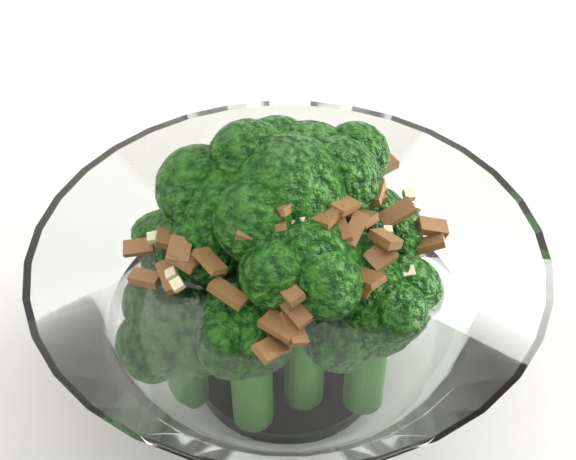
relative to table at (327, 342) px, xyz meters
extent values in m
cube|color=white|center=(0.00, 0.00, 0.05)|extent=(1.32, 1.00, 0.04)
cylinder|color=white|center=(-0.05, -0.07, 0.07)|extent=(0.10, 0.10, 0.01)
cylinder|color=#215D18|center=(-0.07, -0.10, 0.11)|extent=(0.02, 0.02, 0.06)
sphere|color=#1D5E11|center=(-0.07, -0.10, 0.15)|extent=(0.05, 0.05, 0.05)
cylinder|color=#215D18|center=(0.00, -0.03, 0.10)|extent=(0.02, 0.02, 0.05)
sphere|color=#1D5E11|center=(0.00, -0.03, 0.14)|extent=(0.04, 0.04, 0.04)
cylinder|color=#215D18|center=(-0.05, -0.10, 0.12)|extent=(0.02, 0.02, 0.08)
sphere|color=#1D5E11|center=(-0.05, -0.10, 0.17)|extent=(0.05, 0.05, 0.05)
cylinder|color=#215D18|center=(-0.07, -0.06, 0.12)|extent=(0.02, 0.02, 0.08)
sphere|color=#1D5E11|center=(-0.07, -0.06, 0.18)|extent=(0.06, 0.06, 0.06)
cylinder|color=#215D18|center=(-0.10, -0.08, 0.10)|extent=(0.02, 0.02, 0.04)
sphere|color=#1D5E11|center=(-0.10, -0.08, 0.14)|extent=(0.05, 0.05, 0.05)
cylinder|color=#215D18|center=(-0.04, -0.02, 0.10)|extent=(0.02, 0.02, 0.05)
sphere|color=#1D5E11|center=(-0.04, -0.02, 0.14)|extent=(0.04, 0.04, 0.04)
cylinder|color=#215D18|center=(-0.03, -0.05, 0.12)|extent=(0.02, 0.02, 0.09)
sphere|color=#1D5E11|center=(-0.03, -0.05, 0.18)|extent=(0.05, 0.05, 0.05)
cylinder|color=#215D18|center=(-0.09, -0.05, 0.11)|extent=(0.02, 0.02, 0.06)
sphere|color=#1D5E11|center=(-0.09, -0.05, 0.15)|extent=(0.05, 0.05, 0.05)
cylinder|color=#215D18|center=(-0.05, -0.07, 0.13)|extent=(0.02, 0.02, 0.09)
sphere|color=#1D5E11|center=(-0.05, -0.07, 0.19)|extent=(0.06, 0.06, 0.06)
cylinder|color=#215D18|center=(-0.01, -0.07, 0.11)|extent=(0.02, 0.02, 0.06)
sphere|color=#1D5E11|center=(-0.01, -0.07, 0.16)|extent=(0.05, 0.05, 0.05)
cylinder|color=#215D18|center=(-0.02, -0.11, 0.11)|extent=(0.02, 0.02, 0.06)
sphere|color=#1D5E11|center=(-0.02, -0.11, 0.15)|extent=(0.05, 0.05, 0.05)
cube|color=brown|center=(-0.07, -0.13, 0.16)|extent=(0.02, 0.02, 0.01)
cube|color=brown|center=(-0.08, -0.10, 0.17)|extent=(0.02, 0.02, 0.01)
cube|color=brown|center=(-0.02, -0.01, 0.17)|extent=(0.01, 0.02, 0.01)
cube|color=brown|center=(0.01, -0.09, 0.17)|extent=(0.02, 0.01, 0.01)
cube|color=brown|center=(-0.06, -0.13, 0.17)|extent=(0.01, 0.02, 0.01)
cube|color=brown|center=(-0.06, -0.12, 0.17)|extent=(0.01, 0.02, 0.01)
cube|color=brown|center=(-0.11, -0.08, 0.17)|extent=(0.01, 0.02, 0.01)
cube|color=brown|center=(-0.08, -0.05, 0.19)|extent=(0.01, 0.01, 0.01)
cube|color=brown|center=(-0.10, -0.07, 0.18)|extent=(0.02, 0.01, 0.01)
cube|color=brown|center=(-0.03, -0.12, 0.17)|extent=(0.01, 0.01, 0.01)
cube|color=brown|center=(-0.07, -0.12, 0.17)|extent=(0.02, 0.02, 0.00)
cube|color=brown|center=(-0.06, 0.00, 0.17)|extent=(0.02, 0.02, 0.01)
cube|color=brown|center=(-0.10, -0.08, 0.18)|extent=(0.02, 0.02, 0.01)
cube|color=brown|center=(-0.01, -0.02, 0.17)|extent=(0.01, 0.01, 0.01)
cube|color=brown|center=(-0.01, -0.07, 0.19)|extent=(0.02, 0.02, 0.01)
cube|color=brown|center=(-0.05, -0.04, 0.19)|extent=(0.02, 0.01, 0.00)
cube|color=brown|center=(-0.05, -0.09, 0.20)|extent=(0.02, 0.02, 0.01)
cube|color=brown|center=(-0.06, -0.09, 0.19)|extent=(0.02, 0.01, 0.01)
cube|color=brown|center=(-0.06, -0.12, 0.18)|extent=(0.02, 0.01, 0.01)
cube|color=brown|center=(0.00, -0.08, 0.18)|extent=(0.02, 0.01, 0.01)
cube|color=brown|center=(-0.01, -0.07, 0.18)|extent=(0.01, 0.02, 0.01)
cube|color=brown|center=(-0.02, -0.09, 0.19)|extent=(0.01, 0.02, 0.01)
cube|color=brown|center=(-0.06, -0.01, 0.17)|extent=(0.01, 0.02, 0.01)
cube|color=brown|center=(-0.03, -0.09, 0.20)|extent=(0.02, 0.02, 0.01)
cube|color=brown|center=(-0.06, -0.09, 0.20)|extent=(0.01, 0.02, 0.01)
cube|color=brown|center=(-0.07, -0.03, 0.18)|extent=(0.01, 0.02, 0.01)
cube|color=brown|center=(-0.12, -0.08, 0.17)|extent=(0.02, 0.01, 0.00)
cube|color=brown|center=(-0.03, -0.10, 0.19)|extent=(0.02, 0.02, 0.01)
cube|color=brown|center=(-0.11, -0.06, 0.17)|extent=(0.02, 0.01, 0.01)
cube|color=brown|center=(-0.03, -0.05, 0.19)|extent=(0.01, 0.01, 0.01)
cube|color=brown|center=(-0.03, -0.10, 0.19)|extent=(0.01, 0.01, 0.01)
cube|color=brown|center=(-0.06, -0.07, 0.21)|extent=(0.01, 0.02, 0.01)
cube|color=brown|center=(0.02, -0.09, 0.17)|extent=(0.02, 0.01, 0.01)
cube|color=brown|center=(-0.07, -0.09, 0.20)|extent=(0.01, 0.02, 0.01)
cube|color=brown|center=(0.00, -0.06, 0.18)|extent=(0.01, 0.02, 0.01)
cube|color=brown|center=(-0.03, -0.12, 0.18)|extent=(0.02, 0.02, 0.01)
cube|color=brown|center=(-0.06, -0.12, 0.18)|extent=(0.01, 0.02, 0.01)
cube|color=brown|center=(-0.01, -0.10, 0.19)|extent=(0.01, 0.02, 0.01)
cube|color=brown|center=(0.01, -0.04, 0.17)|extent=(0.02, 0.01, 0.01)
cube|color=brown|center=(-0.06, -0.06, 0.21)|extent=(0.02, 0.01, 0.01)
cube|color=brown|center=(-0.05, -0.04, 0.20)|extent=(0.02, 0.02, 0.01)
cube|color=brown|center=(-0.02, -0.11, 0.18)|extent=(0.02, 0.01, 0.01)
cube|color=brown|center=(-0.09, -0.09, 0.18)|extent=(0.01, 0.02, 0.01)
cube|color=brown|center=(-0.04, 0.00, 0.17)|extent=(0.02, 0.02, 0.01)
cube|color=brown|center=(-0.02, -0.04, 0.19)|extent=(0.02, 0.01, 0.01)
cube|color=brown|center=(-0.01, -0.06, 0.19)|extent=(0.01, 0.02, 0.01)
cube|color=brown|center=(-0.05, -0.04, 0.19)|extent=(0.02, 0.01, 0.01)
cube|color=brown|center=(-0.06, -0.02, 0.19)|extent=(0.01, 0.02, 0.01)
cube|color=brown|center=(-0.10, -0.08, 0.18)|extent=(0.01, 0.02, 0.01)
cube|color=brown|center=(-0.04, -0.09, 0.20)|extent=(0.02, 0.02, 0.01)
cube|color=beige|center=(-0.01, -0.10, 0.18)|extent=(0.00, 0.00, 0.00)
cube|color=beige|center=(-0.06, -0.07, 0.21)|extent=(0.01, 0.01, 0.01)
cube|color=beige|center=(0.02, -0.06, 0.17)|extent=(0.01, 0.01, 0.01)
cube|color=beige|center=(0.02, -0.07, 0.17)|extent=(0.00, 0.00, 0.00)
cube|color=beige|center=(-0.05, -0.09, 0.20)|extent=(0.00, 0.00, 0.00)
cube|color=beige|center=(-0.10, -0.09, 0.17)|extent=(0.01, 0.01, 0.01)
cube|color=beige|center=(-0.02, -0.02, 0.17)|extent=(0.00, 0.01, 0.00)
cube|color=beige|center=(0.00, -0.11, 0.17)|extent=(0.01, 0.01, 0.00)
cube|color=beige|center=(-0.02, -0.03, 0.19)|extent=(0.01, 0.01, 0.00)
cube|color=beige|center=(-0.05, -0.03, 0.19)|extent=(0.01, 0.01, 0.01)
cube|color=beige|center=(-0.10, -0.08, 0.17)|extent=(0.01, 0.01, 0.01)
cube|color=beige|center=(-0.11, -0.06, 0.17)|extent=(0.01, 0.01, 0.01)
cube|color=beige|center=(-0.08, -0.06, 0.19)|extent=(0.01, 0.01, 0.01)
cube|color=beige|center=(-0.05, -0.01, 0.17)|extent=(0.01, 0.01, 0.00)
cube|color=beige|center=(-0.05, -0.09, 0.20)|extent=(0.01, 0.01, 0.00)
cube|color=beige|center=(-0.06, -0.06, 0.20)|extent=(0.01, 0.01, 0.00)
camera|label=1|loc=(-0.13, -0.36, 0.44)|focal=55.00mm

